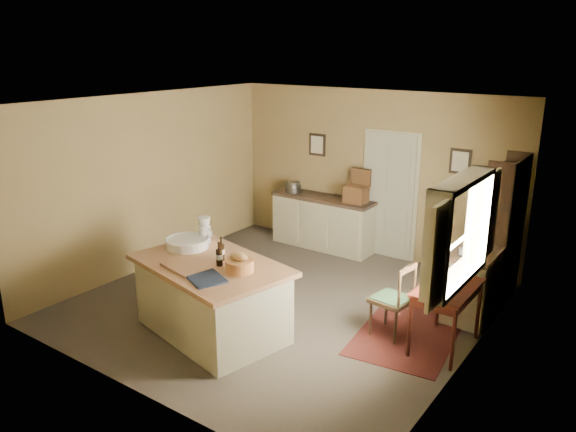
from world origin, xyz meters
name	(u,v)px	position (x,y,z in m)	size (l,w,h in m)	color
ground	(282,303)	(0.00, 0.00, 0.00)	(5.00, 5.00, 0.00)	brown
wall_back	(372,173)	(0.00, 2.50, 1.35)	(5.00, 0.10, 2.70)	#927A4D
wall_front	(127,268)	(0.00, -2.50, 1.35)	(5.00, 0.10, 2.70)	#927A4D
wall_left	(151,182)	(-2.50, 0.00, 1.35)	(0.10, 5.00, 2.70)	#927A4D
wall_right	(476,247)	(2.50, 0.00, 1.35)	(0.10, 5.00, 2.70)	#927A4D
ceiling	(282,102)	(0.00, 0.00, 2.70)	(5.00, 5.00, 0.00)	silver
door	(389,194)	(0.35, 2.47, 1.05)	(0.97, 0.06, 2.11)	#A5A68E
framed_prints	(383,152)	(0.20, 2.48, 1.72)	(2.82, 0.02, 0.38)	black
window	(464,232)	(2.42, -0.20, 1.55)	(0.25, 1.99, 1.12)	#C1BB96
work_island	(211,296)	(-0.23, -1.13, 0.48)	(2.09, 1.59, 1.20)	#C1BB96
sideboard	(323,221)	(-0.73, 2.20, 0.48)	(1.82, 0.52, 1.18)	#C1BB96
rug	(407,335)	(1.75, 0.15, 0.00)	(1.10, 1.60, 0.01)	#45100F
writing_desk	(447,294)	(2.20, 0.15, 0.67)	(0.57, 0.94, 0.82)	#33110B
desk_chair	(392,300)	(1.57, 0.06, 0.46)	(0.43, 0.43, 0.91)	black
right_cabinet	(474,282)	(2.20, 1.14, 0.46)	(0.54, 0.97, 0.99)	#C1BB96
shelving_unit	(507,230)	(2.35, 1.88, 0.99)	(0.34, 0.89, 1.98)	black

